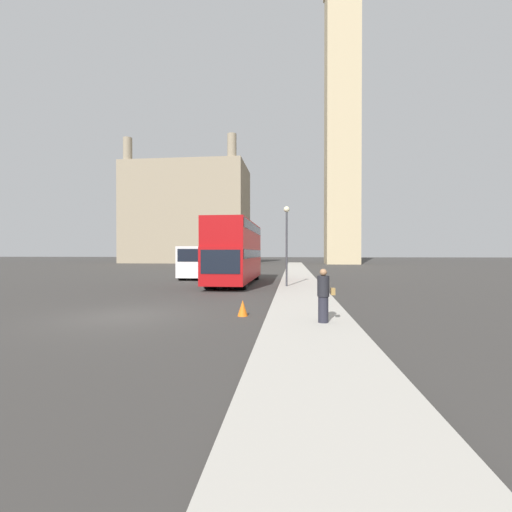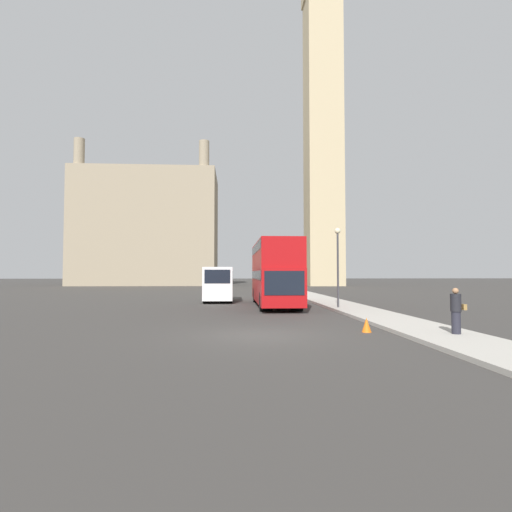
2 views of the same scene
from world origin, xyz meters
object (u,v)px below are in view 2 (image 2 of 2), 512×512
(pedestrian, at_px, (456,311))
(street_lamp, at_px, (338,254))
(white_van, at_px, (219,283))
(red_double_decker_bus, at_px, (274,271))
(clock_tower, at_px, (323,90))

(pedestrian, height_order, street_lamp, street_lamp)
(white_van, bearing_deg, street_lamp, -43.72)
(red_double_decker_bus, relative_size, pedestrian, 6.68)
(clock_tower, relative_size, red_double_decker_bus, 6.57)
(white_van, bearing_deg, clock_tower, 65.95)
(clock_tower, height_order, red_double_decker_bus, clock_tower)
(clock_tower, distance_m, street_lamp, 57.00)
(clock_tower, xyz_separation_m, pedestrian, (-8.52, -56.83, -34.58))
(white_van, distance_m, pedestrian, 20.03)
(street_lamp, bearing_deg, pedestrian, -83.30)
(white_van, bearing_deg, red_double_decker_bus, -47.69)
(clock_tower, relative_size, street_lamp, 14.25)
(red_double_decker_bus, bearing_deg, white_van, 132.31)
(white_van, height_order, pedestrian, white_van)
(pedestrian, relative_size, street_lamp, 0.32)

